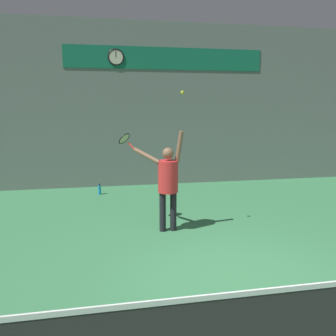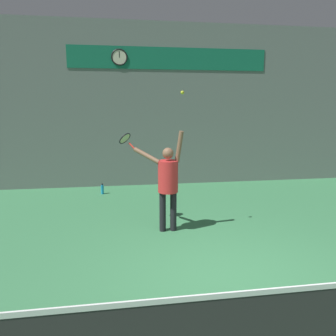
{
  "view_description": "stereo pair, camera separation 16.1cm",
  "coord_description": "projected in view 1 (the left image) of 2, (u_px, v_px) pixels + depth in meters",
  "views": [
    {
      "loc": [
        -1.81,
        -4.02,
        2.49
      ],
      "look_at": [
        -0.68,
        2.2,
        1.3
      ],
      "focal_mm": 35.0,
      "sensor_mm": 36.0,
      "label": 1
    },
    {
      "loc": [
        -1.65,
        -4.05,
        2.49
      ],
      "look_at": [
        -0.68,
        2.2,
        1.3
      ],
      "focal_mm": 35.0,
      "sensor_mm": 36.0,
      "label": 2
    }
  ],
  "objects": [
    {
      "name": "tennis_player",
      "position": [
        168.0,
        180.0,
        6.48
      ],
      "size": [
        0.98,
        0.61,
        2.03
      ],
      "color": "black",
      "rests_on": "ground_plane"
    },
    {
      "name": "ground_plane",
      "position": [
        242.0,
        284.0,
        4.67
      ],
      "size": [
        18.0,
        18.0,
        0.0
      ],
      "primitive_type": "plane",
      "color": "#387A4C"
    },
    {
      "name": "back_wall",
      "position": [
        166.0,
        106.0,
        10.27
      ],
      "size": [
        18.0,
        0.1,
        5.0
      ],
      "color": "slate",
      "rests_on": "ground_plane"
    },
    {
      "name": "tennis_racket",
      "position": [
        125.0,
        139.0,
        6.69
      ],
      "size": [
        0.38,
        0.36,
        0.34
      ],
      "color": "red"
    },
    {
      "name": "court_net",
      "position": [
        317.0,
        329.0,
        2.98
      ],
      "size": [
        6.3,
        0.07,
        1.06
      ],
      "color": "#333333",
      "rests_on": "ground_plane"
    },
    {
      "name": "tennis_ball",
      "position": [
        182.0,
        93.0,
        6.12
      ],
      "size": [
        0.07,
        0.07,
        0.07
      ],
      "color": "#CCDB2D"
    },
    {
      "name": "scoreboard_clock",
      "position": [
        116.0,
        57.0,
        9.66
      ],
      "size": [
        0.49,
        0.04,
        0.49
      ],
      "color": "beige"
    },
    {
      "name": "water_bottle",
      "position": [
        100.0,
        190.0,
        9.38
      ],
      "size": [
        0.08,
        0.08,
        0.31
      ],
      "color": "#198CCC",
      "rests_on": "ground_plane"
    },
    {
      "name": "sponsor_banner",
      "position": [
        166.0,
        58.0,
        9.95
      ],
      "size": [
        6.08,
        0.02,
        0.65
      ],
      "color": "#146B4C"
    }
  ]
}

